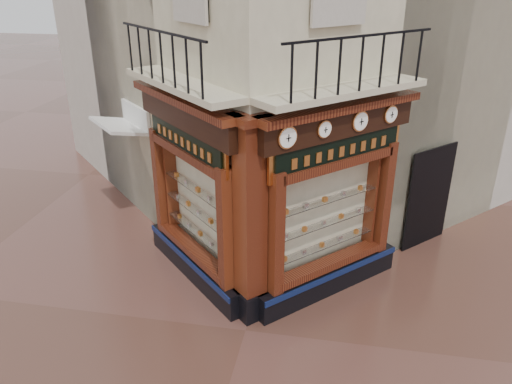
% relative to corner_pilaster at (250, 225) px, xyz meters
% --- Properties ---
extents(ground, '(80.00, 80.00, 0.00)m').
position_rel_corner_pilaster_xyz_m(ground, '(0.00, -0.50, -1.95)').
color(ground, '#523026').
rests_on(ground, ground).
extents(shopfront_left, '(2.86, 2.86, 3.98)m').
position_rel_corner_pilaster_xyz_m(shopfront_left, '(-1.41, 1.07, 0.03)').
color(shopfront_left, black).
rests_on(shopfront_left, ground).
extents(shopfront_right, '(2.86, 2.86, 3.98)m').
position_rel_corner_pilaster_xyz_m(shopfront_right, '(1.41, 1.07, 0.03)').
color(shopfront_right, black).
rests_on(shopfront_right, ground).
extents(corner_pilaster, '(0.85, 0.85, 3.98)m').
position_rel_corner_pilaster_xyz_m(corner_pilaster, '(0.00, 0.00, 0.00)').
color(corner_pilaster, black).
rests_on(corner_pilaster, ground).
extents(balcony, '(5.94, 2.97, 1.03)m').
position_rel_corner_pilaster_xyz_m(balcony, '(0.00, 0.99, 2.27)').
color(balcony, beige).
rests_on(balcony, ground).
extents(clock_a, '(0.31, 0.31, 0.39)m').
position_rel_corner_pilaster_xyz_m(clock_a, '(0.62, 0.02, 1.67)').
color(clock_a, '#D18645').
rests_on(clock_a, ground).
extents(clock_b, '(0.26, 0.26, 0.31)m').
position_rel_corner_pilaster_xyz_m(clock_b, '(1.19, 0.58, 1.67)').
color(clock_b, '#D18645').
rests_on(clock_b, ground).
extents(clock_c, '(0.31, 0.31, 0.38)m').
position_rel_corner_pilaster_xyz_m(clock_c, '(1.79, 1.19, 1.67)').
color(clock_c, '#D18645').
rests_on(clock_c, ground).
extents(clock_d, '(0.28, 0.28, 0.35)m').
position_rel_corner_pilaster_xyz_m(clock_d, '(2.36, 1.76, 1.67)').
color(clock_d, '#D18645').
rests_on(clock_d, ground).
extents(awning, '(1.79, 1.79, 0.29)m').
position_rel_corner_pilaster_xyz_m(awning, '(-3.86, 3.15, -1.95)').
color(awning, white).
rests_on(awning, ground).
extents(signboard_left, '(2.18, 2.18, 0.58)m').
position_rel_corner_pilaster_xyz_m(signboard_left, '(-1.46, 1.01, 1.15)').
color(signboard_left, '#EA9645').
rests_on(signboard_left, ground).
extents(signboard_right, '(2.29, 2.29, 0.61)m').
position_rel_corner_pilaster_xyz_m(signboard_right, '(1.46, 1.01, 1.15)').
color(signboard_right, '#EA9645').
rests_on(signboard_right, ground).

